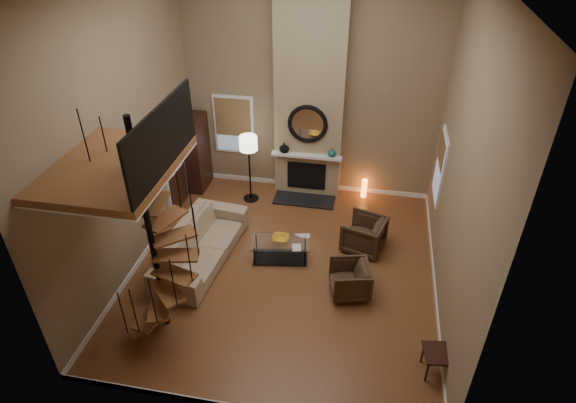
% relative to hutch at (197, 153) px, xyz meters
% --- Properties ---
extents(ground, '(6.00, 6.50, 0.01)m').
position_rel_hutch_xyz_m(ground, '(2.77, -2.77, -0.95)').
color(ground, brown).
rests_on(ground, ground).
extents(back_wall, '(6.00, 0.02, 5.50)m').
position_rel_hutch_xyz_m(back_wall, '(2.77, 0.48, 1.80)').
color(back_wall, '#8C775A').
rests_on(back_wall, ground).
extents(front_wall, '(6.00, 0.02, 5.50)m').
position_rel_hutch_xyz_m(front_wall, '(2.77, -6.02, 1.80)').
color(front_wall, '#8C775A').
rests_on(front_wall, ground).
extents(left_wall, '(0.02, 6.50, 5.50)m').
position_rel_hutch_xyz_m(left_wall, '(-0.23, -2.77, 1.80)').
color(left_wall, '#8C775A').
rests_on(left_wall, ground).
extents(right_wall, '(0.02, 6.50, 5.50)m').
position_rel_hutch_xyz_m(right_wall, '(5.77, -2.77, 1.80)').
color(right_wall, '#8C775A').
rests_on(right_wall, ground).
extents(baseboard_back, '(6.00, 0.02, 0.12)m').
position_rel_hutch_xyz_m(baseboard_back, '(2.77, 0.47, -0.89)').
color(baseboard_back, white).
rests_on(baseboard_back, ground).
extents(baseboard_left, '(0.02, 6.50, 0.12)m').
position_rel_hutch_xyz_m(baseboard_left, '(-0.22, -2.77, -0.89)').
color(baseboard_left, white).
rests_on(baseboard_left, ground).
extents(baseboard_right, '(0.02, 6.50, 0.12)m').
position_rel_hutch_xyz_m(baseboard_right, '(5.76, -2.77, -0.89)').
color(baseboard_right, white).
rests_on(baseboard_right, ground).
extents(chimney_breast, '(1.60, 0.38, 5.50)m').
position_rel_hutch_xyz_m(chimney_breast, '(2.77, 0.29, 1.80)').
color(chimney_breast, tan).
rests_on(chimney_breast, ground).
extents(hearth, '(1.50, 0.60, 0.04)m').
position_rel_hutch_xyz_m(hearth, '(2.77, -0.20, -0.93)').
color(hearth, black).
rests_on(hearth, ground).
extents(firebox, '(0.95, 0.02, 0.72)m').
position_rel_hutch_xyz_m(firebox, '(2.77, 0.09, -0.40)').
color(firebox, black).
rests_on(firebox, chimney_breast).
extents(mantel, '(1.70, 0.18, 0.06)m').
position_rel_hutch_xyz_m(mantel, '(2.77, 0.01, 0.20)').
color(mantel, white).
rests_on(mantel, chimney_breast).
extents(mirror_frame, '(0.94, 0.10, 0.94)m').
position_rel_hutch_xyz_m(mirror_frame, '(2.77, 0.07, 1.00)').
color(mirror_frame, black).
rests_on(mirror_frame, chimney_breast).
extents(mirror_disc, '(0.80, 0.01, 0.80)m').
position_rel_hutch_xyz_m(mirror_disc, '(2.77, 0.08, 1.00)').
color(mirror_disc, white).
rests_on(mirror_disc, chimney_breast).
extents(vase_left, '(0.24, 0.24, 0.25)m').
position_rel_hutch_xyz_m(vase_left, '(2.22, 0.05, 0.35)').
color(vase_left, black).
rests_on(vase_left, mantel).
extents(vase_right, '(0.20, 0.20, 0.21)m').
position_rel_hutch_xyz_m(vase_right, '(3.37, 0.05, 0.33)').
color(vase_right, '#18544D').
rests_on(vase_right, mantel).
extents(window_back, '(1.02, 0.06, 1.52)m').
position_rel_hutch_xyz_m(window_back, '(0.87, 0.45, 0.67)').
color(window_back, white).
rests_on(window_back, back_wall).
extents(window_right, '(0.06, 1.02, 1.52)m').
position_rel_hutch_xyz_m(window_right, '(5.74, -0.77, 0.68)').
color(window_right, white).
rests_on(window_right, right_wall).
extents(entry_door, '(0.10, 1.05, 2.16)m').
position_rel_hutch_xyz_m(entry_door, '(-0.18, -0.97, 0.10)').
color(entry_door, white).
rests_on(entry_door, ground).
extents(loft, '(1.70, 2.20, 1.09)m').
position_rel_hutch_xyz_m(loft, '(0.73, -4.57, 2.29)').
color(loft, brown).
rests_on(loft, left_wall).
extents(spiral_stair, '(1.47, 1.47, 4.06)m').
position_rel_hutch_xyz_m(spiral_stair, '(0.99, -4.56, 0.83)').
color(spiral_stair, black).
rests_on(spiral_stair, ground).
extents(hutch, '(0.41, 0.87, 1.94)m').
position_rel_hutch_xyz_m(hutch, '(0.00, 0.00, 0.00)').
color(hutch, '#321710').
rests_on(hutch, ground).
extents(sofa, '(1.34, 2.82, 0.79)m').
position_rel_hutch_xyz_m(sofa, '(1.00, -2.76, -0.55)').
color(sofa, tan).
rests_on(sofa, ground).
extents(armchair_near, '(1.03, 1.01, 0.76)m').
position_rel_hutch_xyz_m(armchair_near, '(4.38, -1.80, -0.60)').
color(armchair_near, '#412D1E').
rests_on(armchair_near, ground).
extents(armchair_far, '(0.88, 0.86, 0.67)m').
position_rel_hutch_xyz_m(armchair_far, '(4.19, -3.21, -0.60)').
color(armchair_far, '#412D1E').
rests_on(armchair_far, ground).
extents(coffee_table, '(1.30, 0.79, 0.45)m').
position_rel_hutch_xyz_m(coffee_table, '(2.63, -2.47, -0.67)').
color(coffee_table, silver).
rests_on(coffee_table, ground).
extents(bowl, '(0.35, 0.35, 0.09)m').
position_rel_hutch_xyz_m(bowl, '(2.63, -2.42, -0.45)').
color(bowl, gold).
rests_on(bowl, coffee_table).
extents(book, '(0.22, 0.27, 0.02)m').
position_rel_hutch_xyz_m(book, '(2.98, -2.62, -0.49)').
color(book, gray).
rests_on(book, coffee_table).
extents(floor_lamp, '(0.42, 0.42, 1.74)m').
position_rel_hutch_xyz_m(floor_lamp, '(1.45, -0.36, 0.46)').
color(floor_lamp, black).
rests_on(floor_lamp, ground).
extents(accent_lamp, '(0.13, 0.13, 0.48)m').
position_rel_hutch_xyz_m(accent_lamp, '(4.21, 0.26, -0.70)').
color(accent_lamp, orange).
rests_on(accent_lamp, ground).
extents(side_chair, '(0.52, 0.52, 0.98)m').
position_rel_hutch_xyz_m(side_chair, '(5.73, -4.75, -0.42)').
color(side_chair, '#321710').
rests_on(side_chair, ground).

